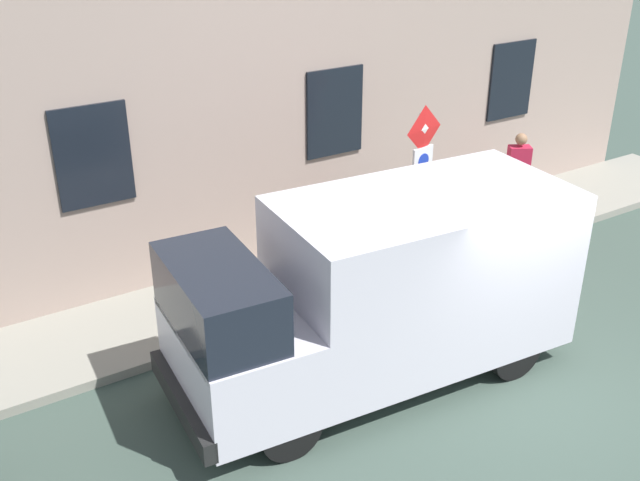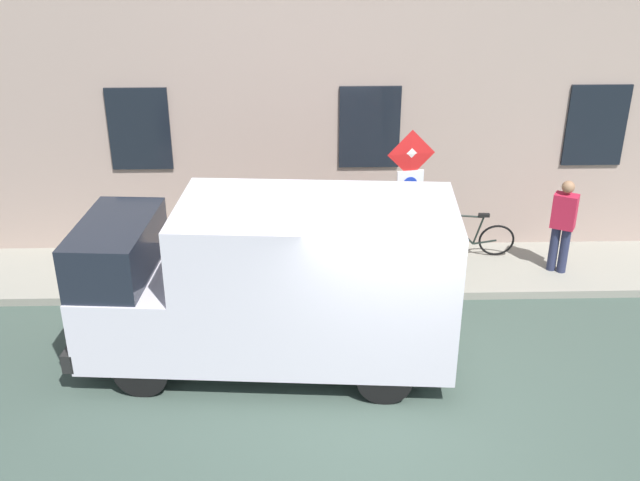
{
  "view_description": "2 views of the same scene",
  "coord_description": "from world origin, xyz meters",
  "px_view_note": "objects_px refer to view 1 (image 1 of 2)",
  "views": [
    {
      "loc": [
        -5.43,
        6.75,
        6.11
      ],
      "look_at": [
        2.93,
        1.5,
        1.26
      ],
      "focal_mm": 41.89,
      "sensor_mm": 36.0,
      "label": 1
    },
    {
      "loc": [
        -7.99,
        1.26,
        6.29
      ],
      "look_at": [
        2.51,
        0.96,
        1.35
      ],
      "focal_mm": 41.39,
      "sensor_mm": 36.0,
      "label": 2
    }
  ],
  "objects_px": {
    "delivery_van": "(382,288)",
    "bicycle_blue": "(387,219)",
    "bicycle_red": "(340,232)",
    "pedestrian": "(517,174)",
    "litter_bin": "(406,242)",
    "bicycle_black": "(431,207)",
    "sign_post_stacked": "(421,167)"
  },
  "relations": [
    {
      "from": "pedestrian",
      "to": "bicycle_blue",
      "type": "bearing_deg",
      "value": -74.52
    },
    {
      "from": "bicycle_red",
      "to": "pedestrian",
      "type": "distance_m",
      "value": 3.65
    },
    {
      "from": "bicycle_black",
      "to": "pedestrian",
      "type": "bearing_deg",
      "value": 161.31
    },
    {
      "from": "delivery_van",
      "to": "pedestrian",
      "type": "relative_size",
      "value": 3.18
    },
    {
      "from": "sign_post_stacked",
      "to": "delivery_van",
      "type": "xyz_separation_m",
      "value": [
        -1.92,
        2.15,
        -0.62
      ]
    },
    {
      "from": "sign_post_stacked",
      "to": "pedestrian",
      "type": "bearing_deg",
      "value": -78.61
    },
    {
      "from": "litter_bin",
      "to": "sign_post_stacked",
      "type": "bearing_deg",
      "value": -142.58
    },
    {
      "from": "delivery_van",
      "to": "pedestrian",
      "type": "distance_m",
      "value": 5.57
    },
    {
      "from": "delivery_van",
      "to": "litter_bin",
      "type": "distance_m",
      "value": 2.99
    },
    {
      "from": "delivery_van",
      "to": "bicycle_black",
      "type": "bearing_deg",
      "value": -133.67
    },
    {
      "from": "sign_post_stacked",
      "to": "bicycle_black",
      "type": "bearing_deg",
      "value": -47.76
    },
    {
      "from": "bicycle_black",
      "to": "delivery_van",
      "type": "bearing_deg",
      "value": 46.62
    },
    {
      "from": "delivery_van",
      "to": "bicycle_blue",
      "type": "distance_m",
      "value": 4.06
    },
    {
      "from": "sign_post_stacked",
      "to": "delivery_van",
      "type": "distance_m",
      "value": 2.95
    },
    {
      "from": "pedestrian",
      "to": "bicycle_black",
      "type": "bearing_deg",
      "value": -83.57
    },
    {
      "from": "bicycle_blue",
      "to": "pedestrian",
      "type": "bearing_deg",
      "value": 164.42
    },
    {
      "from": "sign_post_stacked",
      "to": "pedestrian",
      "type": "height_order",
      "value": "sign_post_stacked"
    },
    {
      "from": "bicycle_black",
      "to": "pedestrian",
      "type": "height_order",
      "value": "pedestrian"
    },
    {
      "from": "bicycle_black",
      "to": "bicycle_blue",
      "type": "bearing_deg",
      "value": 4.71
    },
    {
      "from": "delivery_van",
      "to": "bicycle_blue",
      "type": "height_order",
      "value": "delivery_van"
    },
    {
      "from": "bicycle_black",
      "to": "bicycle_blue",
      "type": "distance_m",
      "value": 1.03
    },
    {
      "from": "bicycle_blue",
      "to": "pedestrian",
      "type": "height_order",
      "value": "pedestrian"
    },
    {
      "from": "sign_post_stacked",
      "to": "litter_bin",
      "type": "relative_size",
      "value": 3.0
    },
    {
      "from": "sign_post_stacked",
      "to": "bicycle_black",
      "type": "height_order",
      "value": "sign_post_stacked"
    },
    {
      "from": "bicycle_blue",
      "to": "bicycle_red",
      "type": "bearing_deg",
      "value": -1.33
    },
    {
      "from": "bicycle_red",
      "to": "pedestrian",
      "type": "bearing_deg",
      "value": 176.94
    },
    {
      "from": "litter_bin",
      "to": "bicycle_black",
      "type": "bearing_deg",
      "value": -53.32
    },
    {
      "from": "bicycle_blue",
      "to": "litter_bin",
      "type": "xyz_separation_m",
      "value": [
        -1.07,
        0.41,
        0.08
      ]
    },
    {
      "from": "bicycle_black",
      "to": "litter_bin",
      "type": "relative_size",
      "value": 1.91
    },
    {
      "from": "delivery_van",
      "to": "bicycle_red",
      "type": "distance_m",
      "value": 3.54
    },
    {
      "from": "bicycle_red",
      "to": "bicycle_blue",
      "type": "bearing_deg",
      "value": -172.83
    },
    {
      "from": "sign_post_stacked",
      "to": "bicycle_blue",
      "type": "distance_m",
      "value": 1.91
    }
  ]
}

